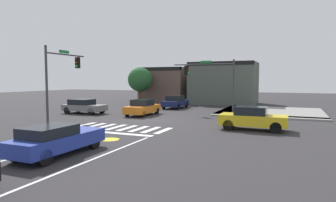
{
  "coord_description": "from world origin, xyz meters",
  "views": [
    {
      "loc": [
        11.02,
        -22.17,
        3.37
      ],
      "look_at": [
        1.45,
        0.47,
        1.59
      ],
      "focal_mm": 31.53,
      "sensor_mm": 36.0,
      "label": 1
    }
  ],
  "objects_px": {
    "traffic_signal_southwest": "(61,71)",
    "car_orange": "(143,107)",
    "traffic_signal_northeast": "(210,76)",
    "car_navy": "(175,102)",
    "roadside_tree": "(140,80)",
    "car_blue": "(56,139)",
    "car_yellow": "(252,118)",
    "car_gray": "(84,106)"
  },
  "relations": [
    {
      "from": "traffic_signal_southwest",
      "to": "car_navy",
      "type": "distance_m",
      "value": 14.87
    },
    {
      "from": "car_gray",
      "to": "roadside_tree",
      "type": "xyz_separation_m",
      "value": [
        -0.39,
        12.51,
        2.63
      ]
    },
    {
      "from": "traffic_signal_southwest",
      "to": "car_blue",
      "type": "height_order",
      "value": "traffic_signal_southwest"
    },
    {
      "from": "car_yellow",
      "to": "roadside_tree",
      "type": "bearing_deg",
      "value": -42.89
    },
    {
      "from": "car_navy",
      "to": "traffic_signal_northeast",
      "type": "bearing_deg",
      "value": 50.99
    },
    {
      "from": "car_orange",
      "to": "car_navy",
      "type": "xyz_separation_m",
      "value": [
        0.34,
        7.62,
        0.01
      ]
    },
    {
      "from": "traffic_signal_southwest",
      "to": "roadside_tree",
      "type": "bearing_deg",
      "value": 7.74
    },
    {
      "from": "traffic_signal_southwest",
      "to": "car_orange",
      "type": "bearing_deg",
      "value": -33.19
    },
    {
      "from": "car_blue",
      "to": "car_gray",
      "type": "relative_size",
      "value": 1.08
    },
    {
      "from": "traffic_signal_northeast",
      "to": "roadside_tree",
      "type": "xyz_separation_m",
      "value": [
        -12.15,
        8.21,
        -0.34
      ]
    },
    {
      "from": "traffic_signal_northeast",
      "to": "traffic_signal_southwest",
      "type": "bearing_deg",
      "value": 44.23
    },
    {
      "from": "traffic_signal_southwest",
      "to": "car_navy",
      "type": "xyz_separation_m",
      "value": [
        4.4,
        13.82,
        -3.27
      ]
    },
    {
      "from": "traffic_signal_northeast",
      "to": "roadside_tree",
      "type": "relative_size",
      "value": 1.19
    },
    {
      "from": "traffic_signal_northeast",
      "to": "car_blue",
      "type": "bearing_deg",
      "value": 82.89
    },
    {
      "from": "traffic_signal_northeast",
      "to": "car_yellow",
      "type": "height_order",
      "value": "traffic_signal_northeast"
    },
    {
      "from": "traffic_signal_southwest",
      "to": "car_orange",
      "type": "xyz_separation_m",
      "value": [
        4.06,
        6.2,
        -3.28
      ]
    },
    {
      "from": "car_blue",
      "to": "car_yellow",
      "type": "relative_size",
      "value": 1.06
    },
    {
      "from": "traffic_signal_southwest",
      "to": "traffic_signal_northeast",
      "type": "xyz_separation_m",
      "value": [
        9.75,
        9.49,
        -0.31
      ]
    },
    {
      "from": "car_gray",
      "to": "roadside_tree",
      "type": "bearing_deg",
      "value": 91.78
    },
    {
      "from": "car_navy",
      "to": "roadside_tree",
      "type": "height_order",
      "value": "roadside_tree"
    },
    {
      "from": "traffic_signal_southwest",
      "to": "roadside_tree",
      "type": "distance_m",
      "value": 17.87
    },
    {
      "from": "traffic_signal_northeast",
      "to": "car_navy",
      "type": "relative_size",
      "value": 1.4
    },
    {
      "from": "car_orange",
      "to": "car_blue",
      "type": "bearing_deg",
      "value": 13.19
    },
    {
      "from": "car_blue",
      "to": "car_yellow",
      "type": "distance_m",
      "value": 12.57
    },
    {
      "from": "car_gray",
      "to": "roadside_tree",
      "type": "relative_size",
      "value": 0.85
    },
    {
      "from": "car_blue",
      "to": "car_navy",
      "type": "height_order",
      "value": "car_navy"
    },
    {
      "from": "car_blue",
      "to": "car_gray",
      "type": "height_order",
      "value": "car_gray"
    },
    {
      "from": "car_yellow",
      "to": "car_orange",
      "type": "bearing_deg",
      "value": -22.41
    },
    {
      "from": "car_orange",
      "to": "traffic_signal_southwest",
      "type": "bearing_deg",
      "value": -33.19
    },
    {
      "from": "car_yellow",
      "to": "car_navy",
      "type": "distance_m",
      "value": 15.81
    },
    {
      "from": "traffic_signal_southwest",
      "to": "roadside_tree",
      "type": "xyz_separation_m",
      "value": [
        -2.41,
        17.7,
        -0.65
      ]
    },
    {
      "from": "traffic_signal_southwest",
      "to": "car_yellow",
      "type": "distance_m",
      "value": 15.15
    },
    {
      "from": "car_yellow",
      "to": "car_navy",
      "type": "bearing_deg",
      "value": -49.38
    },
    {
      "from": "car_orange",
      "to": "car_blue",
      "type": "xyz_separation_m",
      "value": [
        3.44,
        -14.7,
        -0.02
      ]
    },
    {
      "from": "traffic_signal_northeast",
      "to": "roadside_tree",
      "type": "bearing_deg",
      "value": -34.05
    },
    {
      "from": "car_gray",
      "to": "traffic_signal_southwest",
      "type": "bearing_deg",
      "value": -68.76
    },
    {
      "from": "traffic_signal_northeast",
      "to": "car_navy",
      "type": "height_order",
      "value": "traffic_signal_northeast"
    },
    {
      "from": "traffic_signal_northeast",
      "to": "car_orange",
      "type": "xyz_separation_m",
      "value": [
        -5.69,
        -3.28,
        -2.97
      ]
    },
    {
      "from": "traffic_signal_northeast",
      "to": "car_gray",
      "type": "distance_m",
      "value": 12.87
    },
    {
      "from": "traffic_signal_southwest",
      "to": "car_yellow",
      "type": "bearing_deg",
      "value": -82.95
    },
    {
      "from": "car_blue",
      "to": "car_yellow",
      "type": "xyz_separation_m",
      "value": [
        7.19,
        10.32,
        0.08
      ]
    },
    {
      "from": "car_orange",
      "to": "car_gray",
      "type": "distance_m",
      "value": 6.16
    }
  ]
}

